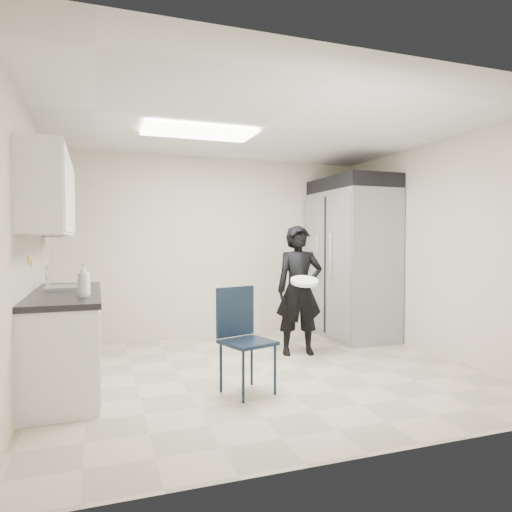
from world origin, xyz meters
name	(u,v)px	position (x,y,z in m)	size (l,w,h in m)	color
floor	(264,372)	(0.00, 0.00, 0.00)	(4.50, 4.50, 0.00)	#BFB396
ceiling	(264,125)	(0.00, 0.00, 2.60)	(4.50, 4.50, 0.00)	silver
back_wall	(217,247)	(0.00, 2.00, 1.30)	(4.50, 4.50, 0.00)	beige
left_wall	(27,252)	(-2.25, 0.00, 1.30)	(4.00, 4.00, 0.00)	beige
right_wall	(437,249)	(2.25, 0.00, 1.30)	(4.00, 4.00, 0.00)	beige
ceiling_panel	(199,132)	(-0.60, 0.40, 2.57)	(1.20, 0.60, 0.02)	white
lower_counter	(66,342)	(-1.95, 0.20, 0.43)	(0.60, 1.90, 0.86)	silver
countertop	(65,294)	(-1.95, 0.20, 0.89)	(0.64, 1.95, 0.05)	black
sink	(69,293)	(-1.93, 0.45, 0.87)	(0.42, 0.40, 0.14)	gray
faucet	(47,279)	(-2.13, 0.45, 1.02)	(0.02, 0.02, 0.24)	silver
upper_cabinets	(49,195)	(-2.08, 0.20, 1.83)	(0.35, 1.80, 0.75)	silver
towel_dispenser	(53,222)	(-2.14, 1.35, 1.62)	(0.22, 0.30, 0.35)	black
notice_sticker_left	(29,260)	(-2.24, 0.10, 1.22)	(0.00, 0.12, 0.07)	yellow
notice_sticker_right	(32,264)	(-2.24, 0.30, 1.18)	(0.00, 0.12, 0.07)	yellow
commercial_fridge	(352,264)	(1.83, 1.27, 1.05)	(0.80, 1.35, 2.10)	gray
fridge_compressor	(352,185)	(1.83, 1.27, 2.20)	(0.80, 1.35, 0.20)	black
folding_chair	(248,342)	(-0.37, -0.58, 0.47)	(0.42, 0.42, 0.94)	black
man_tuxedo	(299,290)	(0.68, 0.58, 0.79)	(0.58, 0.39, 1.58)	black
bucket_lid	(305,281)	(0.63, 0.33, 0.92)	(0.33, 0.33, 0.04)	white
soap_bottle_a	(84,280)	(-1.77, -0.29, 1.06)	(0.11, 0.11, 0.29)	silver
soap_bottle_b	(84,286)	(-1.78, -0.12, 0.99)	(0.07, 0.08, 0.16)	#B7B8C4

